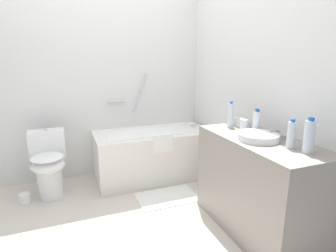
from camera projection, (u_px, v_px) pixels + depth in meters
ground_plane at (118, 221)px, 2.46m from camera, size 3.69×3.69×0.00m
wall_back_tiled at (94, 73)px, 3.24m from camera, size 3.09×0.10×2.56m
wall_right_mirror at (254, 76)px, 2.64m from camera, size 0.10×2.72×2.56m
bathtub at (154, 153)px, 3.34m from camera, size 1.41×0.68×1.26m
toilet at (49, 164)px, 2.85m from camera, size 0.37×0.51×0.71m
vanity_counter at (257, 186)px, 2.25m from camera, size 0.52×1.13×0.82m
sink_basin at (258, 137)px, 2.11m from camera, size 0.32×0.32×0.05m
sink_faucet at (277, 134)px, 2.18m from camera, size 0.10×0.15×0.07m
water_bottle_0 at (309, 136)px, 1.81m from camera, size 0.07×0.07×0.24m
water_bottle_1 at (256, 122)px, 2.30m from camera, size 0.06×0.06×0.21m
water_bottle_2 at (291, 135)px, 1.91m from camera, size 0.06×0.06×0.21m
water_bottle_3 at (231, 115)px, 2.50m from camera, size 0.06×0.06×0.24m
drinking_glass_0 at (244, 125)px, 2.39m from camera, size 0.08×0.08×0.10m
drinking_glass_1 at (239, 122)px, 2.53m from camera, size 0.08×0.08×0.09m
bath_mat at (167, 197)px, 2.88m from camera, size 0.63×0.40×0.01m
toilet_paper_roll at (25, 198)px, 2.76m from camera, size 0.11×0.11×0.10m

